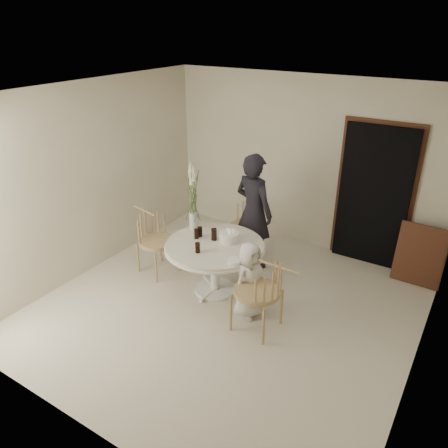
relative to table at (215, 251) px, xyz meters
The scene contains 18 objects.
ground 0.75m from the table, 35.54° to the right, with size 4.50×4.50×0.00m, color beige.
room_shell 1.09m from the table, 35.54° to the right, with size 4.50×4.50×4.50m.
doorway 2.49m from the table, 52.29° to the left, with size 1.00×0.10×2.10m, color black.
door_trim 2.53m from the table, 52.85° to the left, with size 1.12×0.03×2.22m, color #542C1D.
table is the anchor object (origin of this frame).
picture_frame 2.86m from the table, 36.53° to the left, with size 0.65×0.04×0.87m, color #542C1D.
chair_far 1.35m from the table, 99.14° to the left, with size 0.48×0.51×0.84m.
chair_right 1.06m from the table, 22.15° to the right, with size 0.60×0.55×0.96m.
chair_left 1.11m from the table, behind, with size 0.61×0.58×0.93m.
girl 0.94m from the table, 84.72° to the left, with size 0.64×0.42×1.74m, color black.
boy 0.69m from the table, 18.59° to the right, with size 0.49×0.32×1.01m, color silver.
birthday_cake 0.27m from the table, 53.71° to the left, with size 0.26×0.26×0.18m.
cola_tumbler_a 0.35m from the table, behind, with size 0.06×0.06×0.13m, color black.
cola_tumbler_b 0.36m from the table, 100.58° to the right, with size 0.06×0.06×0.13m, color black.
cola_tumbler_c 0.35m from the table, 164.73° to the left, with size 0.06×0.06×0.14m, color black.
cola_tumbler_d 0.23m from the table, 128.17° to the left, with size 0.08×0.08×0.16m, color black.
plate_stack 0.57m from the table, 30.27° to the right, with size 0.18×0.18×0.04m, color white.
flower_vase 0.80m from the table, 155.28° to the left, with size 0.13×0.13×0.98m.
Camera 1 is at (2.45, -3.97, 3.43)m, focal length 35.00 mm.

